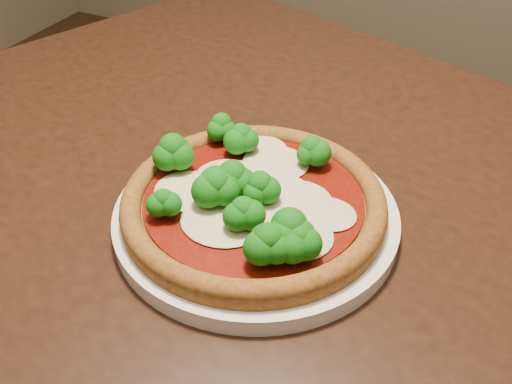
% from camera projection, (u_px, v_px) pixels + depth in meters
% --- Properties ---
extents(dining_table, '(1.31, 1.21, 0.75)m').
position_uv_depth(dining_table, '(243.00, 254.00, 0.69)').
color(dining_table, black).
rests_on(dining_table, floor).
extents(plate, '(0.28, 0.28, 0.02)m').
position_uv_depth(plate, '(256.00, 216.00, 0.57)').
color(plate, silver).
rests_on(plate, dining_table).
extents(pizza, '(0.26, 0.26, 0.06)m').
position_uv_depth(pizza, '(251.00, 197.00, 0.56)').
color(pizza, brown).
rests_on(pizza, plate).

